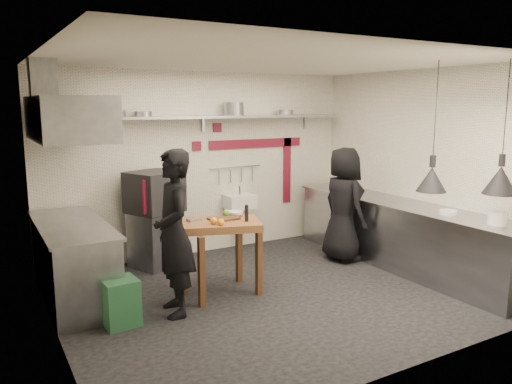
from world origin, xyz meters
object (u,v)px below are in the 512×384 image
chef_right (344,204)px  combi_oven (154,192)px  green_bin (120,302)px  prep_table (221,257)px  chef_left (174,233)px  oven_stand (156,239)px

chef_right → combi_oven: bearing=69.5°
green_bin → prep_table: 1.36m
combi_oven → prep_table: combi_oven is taller
chef_left → chef_right: 2.93m
oven_stand → chef_left: (-0.35, -1.71, 0.52)m
oven_stand → chef_left: 1.82m
oven_stand → green_bin: (-0.97, -1.71, -0.15)m
oven_stand → prep_table: 1.48m
combi_oven → chef_left: 1.72m
oven_stand → chef_left: chef_left is taller
green_bin → chef_left: bearing=-0.2°
green_bin → chef_left: size_ratio=0.27×
oven_stand → combi_oven: size_ratio=1.21×
green_bin → oven_stand: bearing=60.4°
green_bin → prep_table: (1.32, 0.27, 0.21)m
prep_table → chef_right: size_ratio=0.54×
oven_stand → green_bin: 1.97m
green_bin → chef_left: chef_left is taller
oven_stand → chef_right: (2.52, -1.12, 0.45)m
chef_left → chef_right: size_ratio=1.09×
prep_table → chef_left: bearing=-140.4°
combi_oven → chef_right: bearing=-46.7°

